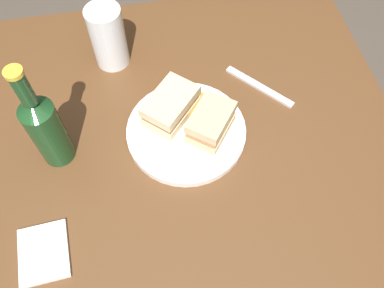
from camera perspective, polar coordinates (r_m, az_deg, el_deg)
ground_plane at (r=1.55m, az=0.48°, el=-16.66°), size 6.00×6.00×0.00m
dining_table at (r=1.18m, az=0.62°, el=-12.15°), size 1.05×0.92×0.77m
plate at (r=0.86m, az=-0.83°, el=1.80°), size 0.26×0.26×0.02m
sandwich_half_left at (r=0.83m, az=2.67°, el=3.08°), size 0.13×0.12×0.06m
sandwich_half_right at (r=0.86m, az=-3.07°, el=5.39°), size 0.14×0.14×0.06m
potato_wedge_front at (r=0.87m, az=1.65°, el=4.16°), size 0.03×0.05×0.02m
potato_wedge_middle at (r=0.88m, az=0.81°, el=5.89°), size 0.04×0.04×0.02m
potato_wedge_back at (r=0.88m, az=1.05°, el=5.78°), size 0.04×0.04×0.02m
potato_wedge_left_edge at (r=0.89m, az=0.02°, el=6.31°), size 0.03×0.06×0.02m
potato_wedge_right_edge at (r=0.87m, az=1.19°, el=4.28°), size 0.02×0.05×0.02m
potato_wedge_stray at (r=0.87m, az=-0.10°, el=4.49°), size 0.03×0.05×0.02m
pint_glass at (r=0.97m, az=-11.75°, el=14.26°), size 0.08×0.08×0.15m
cider_bottle at (r=0.81m, az=-20.16°, el=2.21°), size 0.07×0.07×0.26m
napkin at (r=0.81m, az=-20.36°, el=-14.33°), size 0.12×0.10×0.01m
fork at (r=0.96m, az=9.57°, el=8.07°), size 0.15×0.13×0.01m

